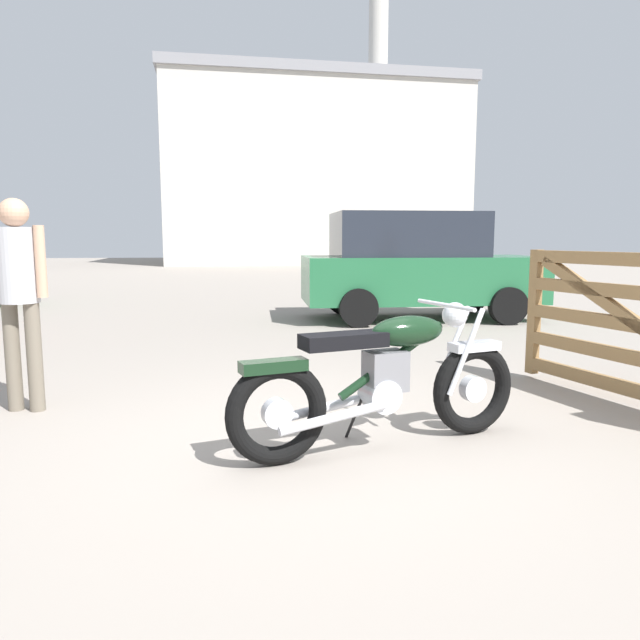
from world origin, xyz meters
name	(u,v)px	position (x,y,z in m)	size (l,w,h in m)	color
ground_plane	(326,445)	(0.00, 0.00, 0.00)	(80.00, 80.00, 0.00)	gray
vintage_motorcycle	(385,380)	(0.37, -0.10, 0.45)	(2.03, 0.78, 0.94)	black
bystander	(18,282)	(-2.25, 1.09, 1.02)	(0.45, 0.30, 1.66)	#706656
dark_sedan_left	(416,265)	(2.35, 5.92, 0.92)	(3.93, 1.88, 1.78)	black
industrial_building	(310,174)	(3.40, 30.75, 5.03)	(16.72, 10.49, 19.27)	beige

